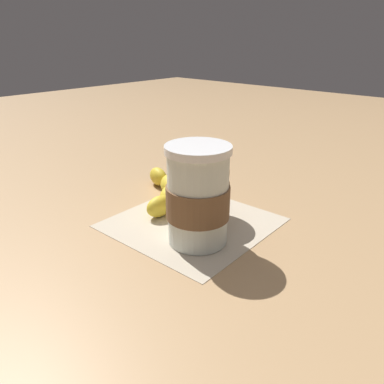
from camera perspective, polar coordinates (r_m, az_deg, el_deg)
The scene contains 6 objects.
ground_plane at distance 0.58m, azimuth -0.00°, elevation -4.71°, with size 3.00×3.00×0.00m, color tan.
paper_napkin at distance 0.58m, azimuth -0.00°, elevation -4.64°, with size 0.22×0.22×0.00m, color beige.
coffee_cup at distance 0.50m, azimuth 0.90°, elevation -0.70°, with size 0.09×0.09×0.14m.
muffin at distance 0.57m, azimuth 1.20°, elevation 1.76°, with size 0.09×0.09×0.11m.
banana at distance 0.65m, azimuth -4.02°, elevation 0.37°, with size 0.14×0.13×0.03m.
sugar_packet at distance 0.73m, azimuth 3.65°, elevation 1.53°, with size 0.05×0.03×0.01m, color white.
Camera 1 is at (-0.34, 0.38, 0.27)m, focal length 35.00 mm.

